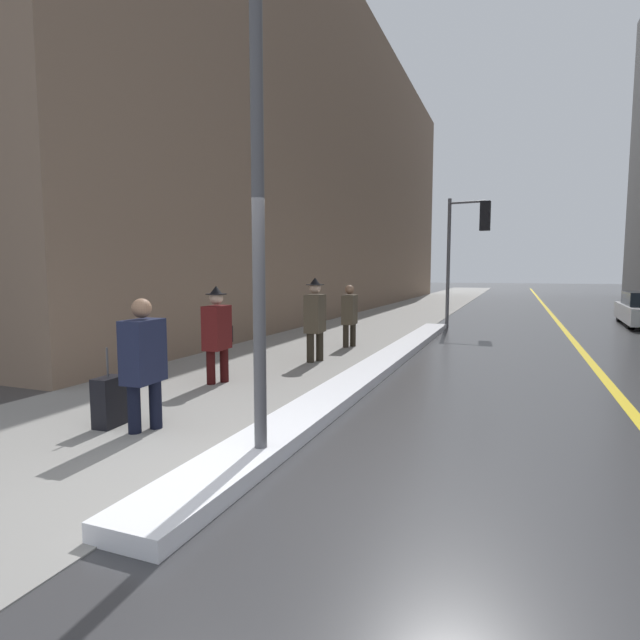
# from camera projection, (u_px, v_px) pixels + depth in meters

# --- Properties ---
(ground_plane) EXTENTS (160.00, 160.00, 0.00)m
(ground_plane) POSITION_uv_depth(u_px,v_px,m) (194.00, 484.00, 4.30)
(ground_plane) COLOR #38383A
(sidewalk_slab) EXTENTS (4.00, 80.00, 0.01)m
(sidewalk_slab) POSITION_uv_depth(u_px,v_px,m) (387.00, 320.00, 18.92)
(sidewalk_slab) COLOR gray
(sidewalk_slab) RESTS_ON ground
(road_centre_stripe) EXTENTS (0.16, 80.00, 0.00)m
(road_centre_stripe) POSITION_uv_depth(u_px,v_px,m) (561.00, 326.00, 16.74)
(road_centre_stripe) COLOR gold
(road_centre_stripe) RESTS_ON ground
(snow_bank_curb) EXTENTS (0.63, 13.82, 0.16)m
(snow_bank_curb) POSITION_uv_depth(u_px,v_px,m) (383.00, 362.00, 9.63)
(snow_bank_curb) COLOR white
(snow_bank_curb) RESTS_ON ground
(building_facade_left) EXTENTS (6.00, 36.00, 13.58)m
(building_facade_left) POSITION_uv_depth(u_px,v_px,m) (314.00, 171.00, 24.72)
(building_facade_left) COLOR #846B56
(building_facade_left) RESTS_ON ground
(lamp_post) EXTENTS (0.28, 0.28, 4.84)m
(lamp_post) POSITION_uv_depth(u_px,v_px,m) (257.00, 153.00, 4.51)
(lamp_post) COLOR #515156
(lamp_post) RESTS_ON ground
(traffic_light_near) EXTENTS (1.31, 0.33, 4.14)m
(traffic_light_near) POSITION_uv_depth(u_px,v_px,m) (470.00, 234.00, 15.69)
(traffic_light_near) COLOR #515156
(traffic_light_near) RESTS_ON ground
(pedestrian_nearside) EXTENTS (0.32, 0.51, 1.53)m
(pedestrian_nearside) POSITION_uv_depth(u_px,v_px,m) (143.00, 358.00, 5.64)
(pedestrian_nearside) COLOR black
(pedestrian_nearside) RESTS_ON ground
(pedestrian_in_fedora) EXTENTS (0.34, 0.71, 1.60)m
(pedestrian_in_fedora) POSITION_uv_depth(u_px,v_px,m) (217.00, 331.00, 8.09)
(pedestrian_in_fedora) COLOR #340C0C
(pedestrian_in_fedora) RESTS_ON ground
(pedestrian_trailing) EXTENTS (0.36, 0.54, 1.71)m
(pedestrian_trailing) POSITION_uv_depth(u_px,v_px,m) (315.00, 316.00, 10.02)
(pedestrian_trailing) COLOR #2A241B
(pedestrian_trailing) RESTS_ON ground
(pedestrian_in_glasses) EXTENTS (0.31, 0.71, 1.51)m
(pedestrian_in_glasses) POSITION_uv_depth(u_px,v_px,m) (350.00, 313.00, 12.01)
(pedestrian_in_glasses) COLOR #2A241B
(pedestrian_in_glasses) RESTS_ON ground
(rolling_suitcase) EXTENTS (0.24, 0.37, 0.95)m
(rolling_suitcase) POSITION_uv_depth(u_px,v_px,m) (109.00, 402.00, 5.85)
(rolling_suitcase) COLOR black
(rolling_suitcase) RESTS_ON ground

